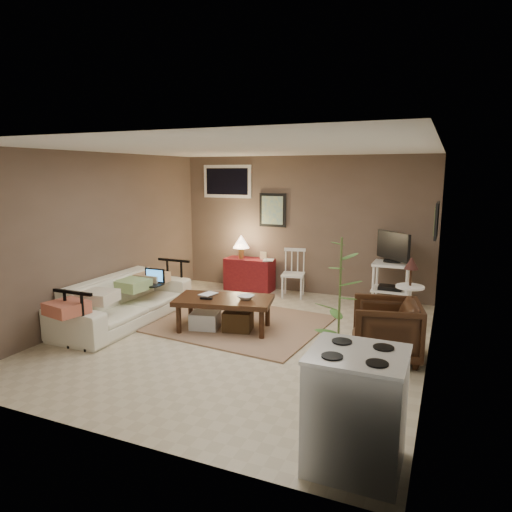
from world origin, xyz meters
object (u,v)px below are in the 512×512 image
at_px(coffee_table, 223,311).
at_px(spindle_chair, 293,275).
at_px(tv_stand, 392,268).
at_px(sofa, 125,293).
at_px(red_console, 249,271).
at_px(stove, 356,410).
at_px(armchair, 386,327).
at_px(potted_plant, 339,306).
at_px(side_table, 410,285).

bearing_deg(coffee_table, spindle_chair, 81.34).
bearing_deg(spindle_chair, tv_stand, -0.94).
xyz_separation_m(sofa, red_console, (0.88, 2.35, -0.08)).
bearing_deg(sofa, tv_stand, -56.71).
bearing_deg(stove, armchair, 91.75).
height_order(spindle_chair, armchair, spindle_chair).
relative_size(spindle_chair, potted_plant, 0.54).
relative_size(spindle_chair, armchair, 1.09).
distance_m(sofa, tv_stand, 4.07).
xyz_separation_m(tv_stand, armchair, (0.20, -2.08, -0.26)).
xyz_separation_m(potted_plant, stove, (0.43, -1.29, -0.37)).
bearing_deg(spindle_chair, potted_plant, -63.50).
xyz_separation_m(sofa, spindle_chair, (1.76, 2.26, -0.05)).
bearing_deg(stove, potted_plant, 108.39).
distance_m(spindle_chair, armchair, 2.78).
xyz_separation_m(tv_stand, stove, (0.26, -4.20, -0.20)).
distance_m(coffee_table, potted_plant, 2.06).
bearing_deg(armchair, red_console, -141.08).
height_order(side_table, stove, side_table).
bearing_deg(armchair, spindle_chair, -151.04).
height_order(tv_stand, stove, tv_stand).
bearing_deg(tv_stand, sofa, -146.71).
height_order(coffee_table, stove, stove).
distance_m(spindle_chair, potted_plant, 3.30).
relative_size(coffee_table, tv_stand, 1.15).
distance_m(coffee_table, sofa, 1.48).
bearing_deg(side_table, spindle_chair, 154.18).
distance_m(armchair, stove, 2.12).
bearing_deg(red_console, side_table, -20.22).
distance_m(sofa, armchair, 3.59).
distance_m(side_table, armchair, 1.18).
distance_m(side_table, stove, 3.27).
bearing_deg(stove, spindle_chair, 114.12).
relative_size(coffee_table, spindle_chair, 1.70).
xyz_separation_m(red_console, side_table, (2.86, -1.06, 0.27)).
height_order(red_console, spindle_chair, red_console).
bearing_deg(red_console, stove, -57.29).
bearing_deg(spindle_chair, stove, -65.88).
height_order(coffee_table, tv_stand, tv_stand).
xyz_separation_m(spindle_chair, potted_plant, (1.46, -2.93, 0.42)).
xyz_separation_m(coffee_table, potted_plant, (1.77, -0.90, 0.54)).
relative_size(coffee_table, stove, 1.58).
distance_m(potted_plant, stove, 1.41).
height_order(red_console, tv_stand, tv_stand).
xyz_separation_m(red_console, stove, (2.77, -4.32, 0.09)).
bearing_deg(side_table, tv_stand, 110.70).
bearing_deg(coffee_table, red_console, 105.15).
bearing_deg(spindle_chair, coffee_table, -98.66).
height_order(side_table, armchair, side_table).
bearing_deg(tv_stand, side_table, -69.30).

